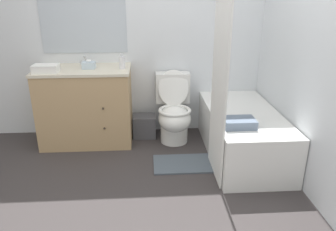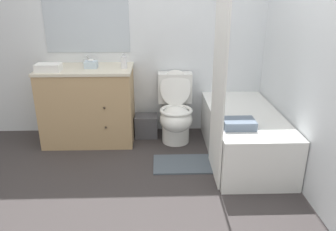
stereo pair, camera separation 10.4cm
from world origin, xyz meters
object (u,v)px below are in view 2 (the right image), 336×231
object	(u,v)px
toilet	(176,112)
hand_towel_folded	(48,68)
bath_towel_folded	(239,124)
sink_faucet	(89,61)
wastebasket	(146,126)
bath_mat	(182,164)
soap_dispenser	(124,62)
bathtub	(243,134)
vanity_cabinet	(89,104)
tissue_box	(91,64)

from	to	relation	value
toilet	hand_towel_folded	bearing A→B (deg)	-174.60
hand_towel_folded	bath_towel_folded	world-z (taller)	hand_towel_folded
sink_faucet	wastebasket	xyz separation A→B (m)	(0.65, -0.12, -0.77)
bath_mat	toilet	bearing A→B (deg)	93.88
soap_dispenser	bath_towel_folded	size ratio (longest dim) A/B	0.56
toilet	wastebasket	distance (m)	0.43
bathtub	bath_mat	size ratio (longest dim) A/B	2.46
bathtub	hand_towel_folded	distance (m)	2.17
bath_mat	bath_towel_folded	bearing A→B (deg)	-21.85
sink_faucet	soap_dispenser	xyz separation A→B (m)	(0.43, -0.25, 0.04)
vanity_cabinet	toilet	xyz separation A→B (m)	(1.00, -0.04, -0.10)
vanity_cabinet	bathtub	bearing A→B (deg)	-14.68
bathtub	tissue_box	distance (m)	1.81
bathtub	wastebasket	world-z (taller)	bathtub
wastebasket	bath_towel_folded	xyz separation A→B (m)	(0.88, -0.93, 0.40)
vanity_cabinet	hand_towel_folded	bearing A→B (deg)	-154.31
toilet	wastebasket	xyz separation A→B (m)	(-0.35, 0.13, -0.22)
vanity_cabinet	soap_dispenser	distance (m)	0.66
soap_dispenser	bathtub	bearing A→B (deg)	-17.57
tissue_box	hand_towel_folded	size ratio (longest dim) A/B	0.53
soap_dispenser	hand_towel_folded	size ratio (longest dim) A/B	0.63
vanity_cabinet	bath_mat	size ratio (longest dim) A/B	1.73
toilet	bath_towel_folded	size ratio (longest dim) A/B	2.81
wastebasket	soap_dispenser	bearing A→B (deg)	-149.18
toilet	tissue_box	xyz separation A→B (m)	(-0.93, 0.03, 0.56)
hand_towel_folded	bathtub	bearing A→B (deg)	-7.75
toilet	bathtub	world-z (taller)	toilet
tissue_box	bath_mat	world-z (taller)	tissue_box
vanity_cabinet	bath_towel_folded	bearing A→B (deg)	-28.62
wastebasket	tissue_box	xyz separation A→B (m)	(-0.58, -0.10, 0.78)
toilet	tissue_box	world-z (taller)	tissue_box
vanity_cabinet	wastebasket	bearing A→B (deg)	7.63
toilet	bath_mat	distance (m)	0.69
sink_faucet	hand_towel_folded	world-z (taller)	sink_faucet
hand_towel_folded	bath_towel_folded	xyz separation A→B (m)	(1.88, -0.67, -0.38)
vanity_cabinet	bath_towel_folded	distance (m)	1.75
toilet	soap_dispenser	distance (m)	0.82
soap_dispenser	bath_towel_folded	bearing A→B (deg)	-35.74
sink_faucet	toilet	xyz separation A→B (m)	(1.00, -0.25, -0.56)
bath_towel_folded	bath_mat	xyz separation A→B (m)	(-0.49, 0.20, -0.52)
tissue_box	bath_towel_folded	world-z (taller)	tissue_box
vanity_cabinet	toilet	distance (m)	1.01
vanity_cabinet	toilet	world-z (taller)	vanity_cabinet
tissue_box	hand_towel_folded	world-z (taller)	tissue_box
toilet	bath_mat	world-z (taller)	toilet
toilet	bath_towel_folded	xyz separation A→B (m)	(0.54, -0.80, 0.18)
toilet	bathtub	xyz separation A→B (m)	(0.70, -0.41, -0.10)
sink_faucet	bath_towel_folded	bearing A→B (deg)	-34.31
vanity_cabinet	bathtub	xyz separation A→B (m)	(1.70, -0.45, -0.20)
toilet	sink_faucet	bearing A→B (deg)	166.01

